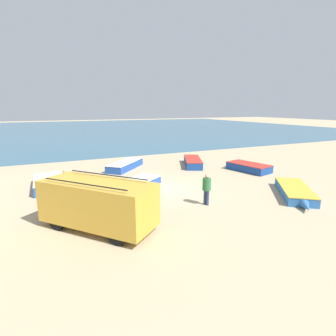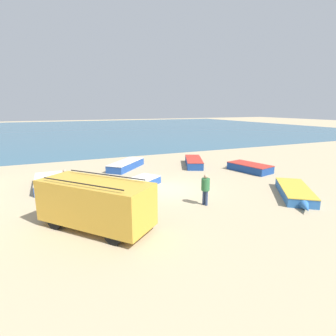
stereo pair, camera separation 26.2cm
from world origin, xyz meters
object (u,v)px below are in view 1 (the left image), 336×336
fishing_rowboat_2 (247,167)px  parked_van (97,203)px  fishing_rowboat_0 (295,192)px  fishing_rowboat_5 (49,184)px  fishing_rowboat_1 (135,185)px  fishing_rowboat_4 (193,162)px  fisherman_1 (66,181)px  fisherman_0 (207,187)px  fishing_rowboat_3 (126,165)px

fishing_rowboat_2 → parked_van: bearing=100.0°
fishing_rowboat_0 → fishing_rowboat_5: (-12.97, 7.49, 0.06)m
fishing_rowboat_1 → fishing_rowboat_0: bearing=111.2°
fishing_rowboat_0 → parked_van: bearing=-55.2°
parked_van → fishing_rowboat_1: parked_van is taller
fishing_rowboat_4 → fishing_rowboat_0: bearing=-148.3°
fishing_rowboat_4 → fishing_rowboat_5: 11.96m
fisherman_1 → fishing_rowboat_5: bearing=177.4°
fishing_rowboat_2 → fishing_rowboat_4: fishing_rowboat_4 is taller
fishing_rowboat_4 → fisherman_0: fisherman_0 is taller
fishing_rowboat_4 → fishing_rowboat_5: size_ratio=1.08×
fishing_rowboat_2 → fisherman_0: bearing=112.0°
parked_van → fishing_rowboat_3: (4.18, 10.51, -0.83)m
parked_van → fishing_rowboat_2: parked_van is taller
fishing_rowboat_1 → fisherman_0: 5.00m
fishing_rowboat_3 → fishing_rowboat_5: size_ratio=0.99×
fishing_rowboat_4 → fisherman_1: 11.83m
fisherman_0 → fishing_rowboat_0: bearing=-30.9°
fishing_rowboat_5 → fisherman_0: bearing=48.2°
fishing_rowboat_2 → fishing_rowboat_4: (-3.01, 3.70, 0.01)m
fishing_rowboat_5 → fishing_rowboat_1: bearing=64.1°
fishing_rowboat_0 → fishing_rowboat_1: (-8.04, 5.18, -0.01)m
fishing_rowboat_2 → fishing_rowboat_0: bearing=150.4°
fishing_rowboat_2 → fisherman_1: (-13.84, -1.01, 0.70)m
fishing_rowboat_2 → fishing_rowboat_3: (-8.73, 4.96, 0.00)m
parked_van → fisherman_0: (5.67, 0.44, -0.14)m
fishing_rowboat_0 → fisherman_0: (-5.46, 0.96, 0.73)m
fishing_rowboat_1 → fishing_rowboat_5: size_ratio=0.97×
parked_van → fishing_rowboat_0: bearing=-133.6°
fisherman_0 → fisherman_1: (-6.60, 4.10, 0.01)m
fishing_rowboat_1 → fishing_rowboat_5: (-4.93, 2.31, 0.07)m
fishing_rowboat_1 → fishing_rowboat_4: (6.81, 4.60, 0.07)m
fishing_rowboat_2 → fishing_rowboat_4: size_ratio=0.88×
parked_van → fisherman_1: 4.64m
parked_van → fishing_rowboat_5: 7.25m
fishing_rowboat_4 → fisherman_0: (-4.23, -8.81, 0.67)m
fishing_rowboat_3 → fishing_rowboat_5: 6.99m
fishing_rowboat_0 → fisherman_0: fisherman_0 is taller
fisherman_1 → fishing_rowboat_3: bearing=116.4°
fishing_rowboat_4 → fishing_rowboat_5: (-11.74, -2.28, 0.00)m
fishing_rowboat_2 → fisherman_1: fisherman_1 is taller
parked_van → fishing_rowboat_3: 11.34m
fishing_rowboat_0 → fisherman_1: fisherman_1 is taller
fishing_rowboat_1 → fisherman_1: bearing=-34.3°
fishing_rowboat_0 → fishing_rowboat_1: fishing_rowboat_0 is taller
fishing_rowboat_2 → fisherman_0: fisherman_0 is taller
fishing_rowboat_3 → fishing_rowboat_4: (5.71, -1.26, 0.01)m
fishing_rowboat_5 → fisherman_0: 9.98m
parked_van → fishing_rowboat_3: parked_van is taller
parked_van → fishing_rowboat_0: 11.17m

